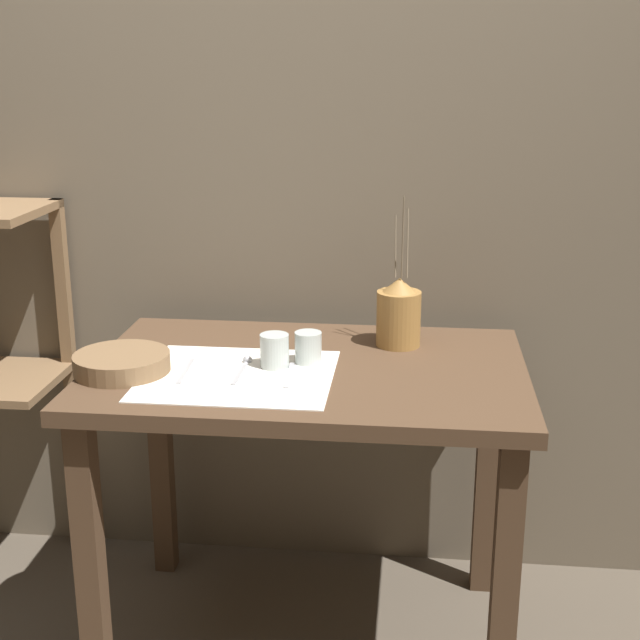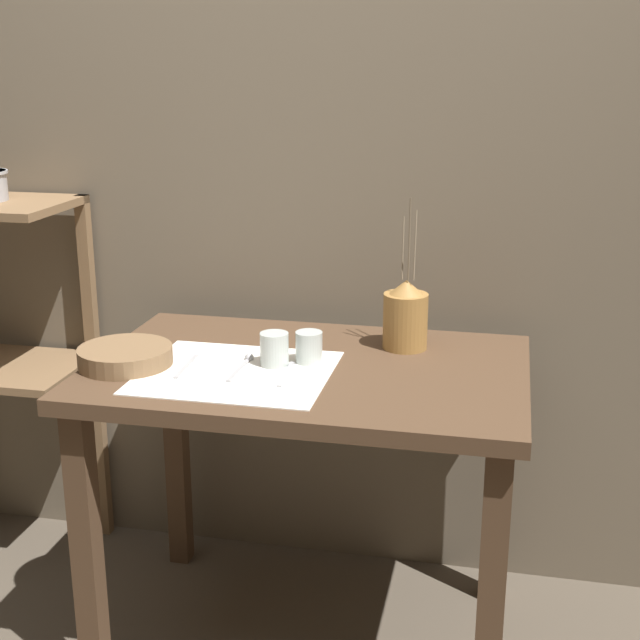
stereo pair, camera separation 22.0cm
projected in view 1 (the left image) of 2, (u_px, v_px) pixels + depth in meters
ground_plane at (309, 637)px, 2.47m from camera, size 12.00×12.00×0.00m
stone_wall_back at (327, 180)px, 2.58m from camera, size 7.00×0.06×2.40m
wooden_table at (308, 410)px, 2.27m from camera, size 1.09×0.73×0.80m
linen_cloth at (238, 375)px, 2.17m from camera, size 0.46×0.41×0.00m
pitcher_with_flowers at (399, 314)px, 2.37m from camera, size 0.12×0.12×0.40m
wooden_bowl at (122, 363)px, 2.18m from camera, size 0.24×0.24×0.05m
glass_tumbler_near at (274, 351)px, 2.21m from camera, size 0.07×0.07×0.08m
glass_tumbler_far at (308, 347)px, 2.24m from camera, size 0.07×0.07×0.08m
fork_outer at (186, 371)px, 2.18m from camera, size 0.02×0.17×0.00m
spoon_outer at (245, 364)px, 2.23m from camera, size 0.02×0.18×0.02m
knife_center at (289, 375)px, 2.16m from camera, size 0.02×0.17×0.00m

